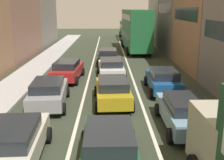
{
  "coord_description": "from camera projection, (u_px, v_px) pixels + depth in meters",
  "views": [
    {
      "loc": [
        -0.22,
        -2.12,
        5.33
      ],
      "look_at": [
        0.0,
        12.0,
        1.6
      ],
      "focal_mm": 44.23,
      "sensor_mm": 36.0,
      "label": 1
    }
  ],
  "objects": [
    {
      "name": "bus_far_queue_secondary",
      "position": [
        129.0,
        29.0,
        47.75
      ],
      "size": [
        2.92,
        10.54,
        2.9
      ],
      "rotation": [
        0.0,
        0.0,
        1.59
      ],
      "color": "#1E6033",
      "rests_on": "ground"
    },
    {
      "name": "bus_mid_queue_primary",
      "position": [
        136.0,
        28.0,
        33.87
      ],
      "size": [
        3.1,
        10.59,
        5.06
      ],
      "rotation": [
        0.0,
        0.0,
        1.61
      ],
      "color": "#1E6033",
      "rests_on": "ground"
    },
    {
      "name": "sedan_centre_lane_second",
      "position": [
        109.0,
        146.0,
        9.32
      ],
      "size": [
        2.12,
        4.33,
        1.49
      ],
      "rotation": [
        0.0,
        0.0,
        1.59
      ],
      "color": "#19592D",
      "rests_on": "ground"
    },
    {
      "name": "building_row_right",
      "position": [
        219.0,
        7.0,
        24.98
      ],
      "size": [
        7.2,
        43.9,
        13.96
      ],
      "rotation": [
        0.0,
        0.0,
        -1.57
      ],
      "color": "#B2ADA3",
      "rests_on": "ground"
    },
    {
      "name": "sedan_left_lane_third",
      "position": [
        48.0,
        92.0,
        15.22
      ],
      "size": [
        2.3,
        4.41,
        1.49
      ],
      "rotation": [
        0.0,
        0.0,
        1.64
      ],
      "color": "gray",
      "rests_on": "ground"
    },
    {
      "name": "wagon_left_lane_second",
      "position": [
        14.0,
        143.0,
        9.54
      ],
      "size": [
        2.24,
        4.39,
        1.49
      ],
      "rotation": [
        0.0,
        0.0,
        1.62
      ],
      "color": "beige",
      "rests_on": "ground"
    },
    {
      "name": "sedan_right_lane_behind_truck",
      "position": [
        184.0,
        112.0,
        12.35
      ],
      "size": [
        2.06,
        4.3,
        1.49
      ],
      "rotation": [
        0.0,
        0.0,
        1.57
      ],
      "color": "#759EB7",
      "rests_on": "ground"
    },
    {
      "name": "lane_stripe_right",
      "position": [
        131.0,
        74.0,
        22.78
      ],
      "size": [
        0.16,
        60.0,
        0.01
      ],
      "primitive_type": "cube",
      "color": "silver",
      "rests_on": "ground"
    },
    {
      "name": "hatchback_centre_lane_third",
      "position": [
        113.0,
        90.0,
        15.55
      ],
      "size": [
        2.25,
        4.39,
        1.49
      ],
      "rotation": [
        0.0,
        0.0,
        1.63
      ],
      "color": "#B29319",
      "rests_on": "ground"
    },
    {
      "name": "wagon_right_lane_far",
      "position": [
        163.0,
        80.0,
        17.82
      ],
      "size": [
        2.12,
        4.33,
        1.49
      ],
      "rotation": [
        0.0,
        0.0,
        1.55
      ],
      "color": "#194C8C",
      "rests_on": "ground"
    },
    {
      "name": "sedan_centre_lane_fifth",
      "position": [
        108.0,
        56.0,
        26.47
      ],
      "size": [
        2.07,
        4.31,
        1.49
      ],
      "rotation": [
        0.0,
        0.0,
        1.57
      ],
      "color": "black",
      "rests_on": "ground"
    },
    {
      "name": "lane_stripe_left",
      "position": [
        90.0,
        74.0,
        22.73
      ],
      "size": [
        0.16,
        60.0,
        0.01
      ],
      "primitive_type": "cube",
      "color": "silver",
      "rests_on": "ground"
    },
    {
      "name": "sedan_left_lane_fourth",
      "position": [
        67.0,
        70.0,
        20.65
      ],
      "size": [
        2.29,
        4.41,
        1.49
      ],
      "rotation": [
        0.0,
        0.0,
        1.5
      ],
      "color": "#A51E1E",
      "rests_on": "ground"
    },
    {
      "name": "coupe_centre_lane_fourth",
      "position": [
        111.0,
        68.0,
        21.39
      ],
      "size": [
        2.27,
        4.4,
        1.49
      ],
      "rotation": [
        0.0,
        0.0,
        1.63
      ],
      "color": "silver",
      "rests_on": "ground"
    },
    {
      "name": "sidewalk_left",
      "position": [
        29.0,
        73.0,
        22.63
      ],
      "size": [
        2.6,
        64.0,
        0.14
      ],
      "primitive_type": "cube",
      "color": "#B1B1B1",
      "rests_on": "ground"
    }
  ]
}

